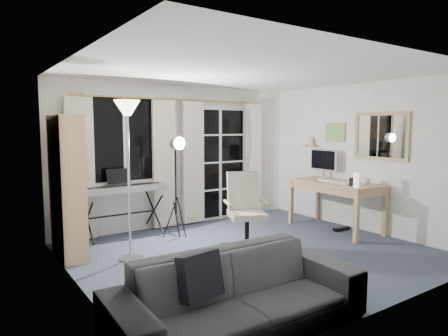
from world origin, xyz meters
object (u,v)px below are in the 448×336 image
Objects in this scene: desk at (336,188)px; studio_light at (177,155)px; monitor at (323,161)px; bookshelf at (65,191)px; mug at (366,181)px; torchiere_lamp at (128,132)px; sofa at (239,281)px; office_chair at (245,204)px; keyboard_piano at (121,190)px.

studio_light is at bearing 158.52° from desk.
studio_light reaches higher than monitor.
bookshelf is 14.04× the size of mug.
torchiere_lamp reaches higher than desk.
sofa is at bearing -145.50° from monitor.
studio_light is 3.05m from sofa.
sofa is at bearing -115.88° from studio_light.
monitor is 4.40× the size of mug.
sofa is at bearing -74.11° from bookshelf.
torchiere_lamp is at bearing -38.96° from bookshelf.
studio_light is 2.75× the size of monitor.
desk is at bearing -13.19° from bookshelf.
office_chair is 0.49× the size of sofa.
torchiere_lamp is 3.66m from mug.
office_chair is at bearing 165.14° from mug.
bookshelf is 0.84× the size of sofa.
monitor is at bearing 84.22° from mug.
desk is 0.54m from mug.
torchiere_lamp is at bearing 164.30° from mug.
torchiere_lamp reaches higher than keyboard_piano.
studio_light is at bearing 1.45° from bookshelf.
office_chair reaches higher than desk.
studio_light is 12.09× the size of mug.
desk is at bearing -111.61° from monitor.
bookshelf is 4.24m from monitor.
bookshelf is 2.91m from sofa.
office_chair is at bearing -49.92° from keyboard_piano.
keyboard_piano is (0.92, 0.47, -0.13)m from bookshelf.
monitor is 0.26× the size of sofa.
keyboard_piano is 0.99m from studio_light.
monitor reaches higher than mug.
monitor is (2.05, 0.43, 0.47)m from office_chair.
monitor is (3.55, -0.02, -0.52)m from torchiere_lamp.
torchiere_lamp is at bearing 173.96° from desk.
keyboard_piano is at bearing 88.55° from sofa.
desk is (3.09, -1.48, -0.05)m from keyboard_piano.
keyboard_piano is 2.36× the size of monitor.
keyboard_piano reaches higher than desk.
bookshelf reaches higher than mug.
torchiere_lamp is 0.92× the size of sofa.
keyboard_piano is at bearing 75.46° from torchiere_lamp.
torchiere_lamp is at bearing -104.47° from keyboard_piano.
mug is at bearing -31.83° from keyboard_piano.
office_chair is at bearing -16.80° from torchiere_lamp.
monitor reaches higher than office_chair.
studio_light is 1.04× the size of desk.
torchiere_lamp is at bearing -178.37° from monitor.
mug is (3.19, -1.98, 0.12)m from keyboard_piano.
office_chair is 1.86× the size of monitor.
monitor is (4.20, -0.57, 0.23)m from bookshelf.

